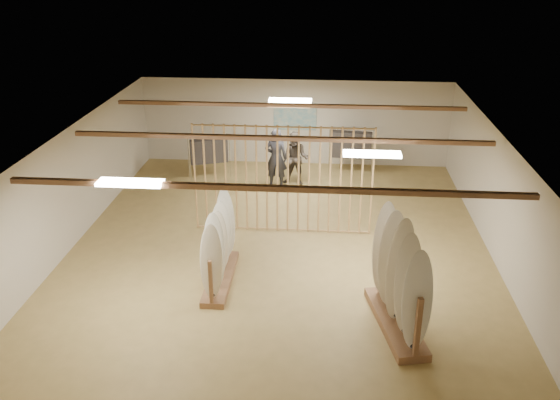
# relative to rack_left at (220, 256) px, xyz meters

# --- Properties ---
(floor) EXTENTS (12.00, 12.00, 0.00)m
(floor) POSITION_rel_rack_left_xyz_m (1.15, 1.76, -0.62)
(floor) COLOR tan
(floor) RESTS_ON ground
(ceiling) EXTENTS (12.00, 12.00, 0.00)m
(ceiling) POSITION_rel_rack_left_xyz_m (1.15, 1.76, 2.18)
(ceiling) COLOR gray
(ceiling) RESTS_ON ground
(wall_back) EXTENTS (12.00, 0.00, 12.00)m
(wall_back) POSITION_rel_rack_left_xyz_m (1.15, 7.76, 0.78)
(wall_back) COLOR beige
(wall_back) RESTS_ON ground
(wall_front) EXTENTS (12.00, 0.00, 12.00)m
(wall_front) POSITION_rel_rack_left_xyz_m (1.15, -4.24, 0.78)
(wall_front) COLOR beige
(wall_front) RESTS_ON ground
(wall_left) EXTENTS (0.00, 12.00, 12.00)m
(wall_left) POSITION_rel_rack_left_xyz_m (-3.85, 1.76, 0.78)
(wall_left) COLOR beige
(wall_left) RESTS_ON ground
(wall_right) EXTENTS (0.00, 12.00, 12.00)m
(wall_right) POSITION_rel_rack_left_xyz_m (6.15, 1.76, 0.78)
(wall_right) COLOR beige
(wall_right) RESTS_ON ground
(ceiling_slats) EXTENTS (9.50, 6.12, 0.10)m
(ceiling_slats) POSITION_rel_rack_left_xyz_m (1.15, 1.76, 2.10)
(ceiling_slats) COLOR brown
(ceiling_slats) RESTS_ON ground
(light_panels) EXTENTS (1.20, 0.35, 0.06)m
(light_panels) POSITION_rel_rack_left_xyz_m (1.15, 1.76, 2.12)
(light_panels) COLOR white
(light_panels) RESTS_ON ground
(bamboo_partition) EXTENTS (4.45, 0.05, 2.78)m
(bamboo_partition) POSITION_rel_rack_left_xyz_m (1.15, 2.56, 0.78)
(bamboo_partition) COLOR tan
(bamboo_partition) RESTS_ON ground
(poster) EXTENTS (1.40, 0.03, 0.90)m
(poster) POSITION_rel_rack_left_xyz_m (1.15, 7.74, 0.98)
(poster) COLOR teal
(poster) RESTS_ON ground
(rack_left) EXTENTS (0.52, 2.24, 1.80)m
(rack_left) POSITION_rel_rack_left_xyz_m (0.00, 0.00, 0.00)
(rack_left) COLOR brown
(rack_left) RESTS_ON floor
(rack_right) EXTENTS (1.07, 2.38, 2.20)m
(rack_right) POSITION_rel_rack_left_xyz_m (3.63, -1.37, 0.13)
(rack_right) COLOR brown
(rack_right) RESTS_ON floor
(clothing_rack_a) EXTENTS (1.19, 0.69, 1.33)m
(clothing_rack_a) POSITION_rel_rack_left_xyz_m (-1.43, 6.22, 0.25)
(clothing_rack_a) COLOR silver
(clothing_rack_a) RESTS_ON floor
(clothing_rack_b) EXTENTS (1.35, 0.45, 1.45)m
(clothing_rack_b) POSITION_rel_rack_left_xyz_m (2.99, 6.97, 0.32)
(clothing_rack_b) COLOR silver
(clothing_rack_b) RESTS_ON floor
(shopper_a) EXTENTS (0.76, 0.53, 2.05)m
(shopper_a) POSITION_rel_rack_left_xyz_m (0.72, 5.59, 0.41)
(shopper_a) COLOR #24242B
(shopper_a) RESTS_ON floor
(shopper_b) EXTENTS (1.02, 0.86, 1.87)m
(shopper_b) POSITION_rel_rack_left_xyz_m (1.30, 5.82, 0.32)
(shopper_b) COLOR #38302B
(shopper_b) RESTS_ON floor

